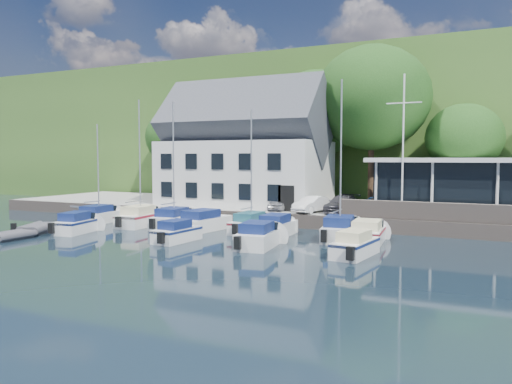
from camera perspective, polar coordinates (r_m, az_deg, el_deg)
ground at (r=26.52m, az=-3.55°, el=-7.20°), size 180.00×180.00×0.00m
quay at (r=42.47m, az=7.84°, el=-2.32°), size 60.00×13.00×1.00m
quay_face at (r=36.35m, az=4.80°, el=-3.36°), size 60.00×0.30×1.00m
hillside at (r=85.79m, az=16.79°, el=5.74°), size 160.00×75.00×16.00m
field_patch at (r=93.58m, az=22.56°, el=10.45°), size 50.00×30.00×0.30m
harbor_building at (r=43.89m, az=-1.27°, el=4.26°), size 14.40×8.20×8.70m
club_pavilion at (r=38.91m, az=22.86°, el=0.60°), size 13.20×7.20×4.10m
seawall at (r=34.41m, az=24.16°, el=-2.27°), size 18.00×0.50×1.20m
gangway at (r=43.35m, az=-17.14°, el=-3.00°), size 1.20×6.00×1.40m
car_silver at (r=39.31m, az=2.60°, el=-1.23°), size 1.98×3.52×1.13m
car_white at (r=37.70m, az=6.42°, el=-1.40°), size 2.15×3.93×1.23m
car_dgrey at (r=37.80m, az=9.84°, el=-1.37°), size 2.01×4.55×1.30m
car_blue at (r=37.56m, az=13.57°, el=-1.44°), size 2.17×4.06×1.32m
flagpole at (r=35.55m, az=16.45°, el=5.03°), size 2.35×0.20×9.77m
tree_0 at (r=54.89m, az=-8.95°, el=4.54°), size 6.89×6.89×9.42m
tree_1 at (r=51.13m, az=-4.67°, el=4.60°), size 6.87×6.87×9.39m
tree_2 at (r=47.84m, az=6.91°, el=6.39°), size 9.02×9.02×12.33m
tree_3 at (r=45.15m, az=13.06°, el=7.43°), size 10.14×10.14×13.86m
tree_4 at (r=44.90m, az=22.63°, el=3.88°), size 6.28×6.28×8.58m
boat_r1_0 at (r=40.86m, az=-17.61°, el=2.59°), size 2.57×6.43×8.55m
boat_r1_1 at (r=37.99m, az=-13.14°, el=3.26°), size 2.42×6.16×9.46m
boat_r1_2 at (r=36.70m, az=-9.41°, el=2.97°), size 2.60×6.29×9.04m
boat_r1_3 at (r=35.30m, az=-6.07°, el=-3.19°), size 2.94×6.71×1.48m
boat_r1_4 at (r=34.02m, az=-0.54°, el=2.49°), size 1.77×6.20×8.50m
boat_r1_5 at (r=32.78m, az=2.36°, el=-3.77°), size 2.04×5.61×1.44m
boat_r1_6 at (r=31.07m, az=9.67°, el=3.08°), size 2.92×6.22×9.36m
boat_r1_7 at (r=30.95m, az=12.65°, el=-4.38°), size 2.43×5.90×1.37m
boat_r2_0 at (r=36.10m, az=-19.77°, el=-3.28°), size 2.53×5.24×1.45m
boat_r2_2 at (r=30.84m, az=-9.03°, el=-4.38°), size 1.98×4.90×1.35m
boat_r2_3 at (r=28.66m, az=0.29°, el=-4.86°), size 2.64×5.77×1.47m
boat_r2_4 at (r=26.51m, az=11.26°, el=-5.75°), size 2.25×5.34×1.38m
dinghy_0 at (r=37.36m, az=-23.69°, el=-3.66°), size 3.12×3.80×0.77m
dinghy_1 at (r=34.88m, az=-26.22°, el=-4.36°), size 1.69×2.81×0.65m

